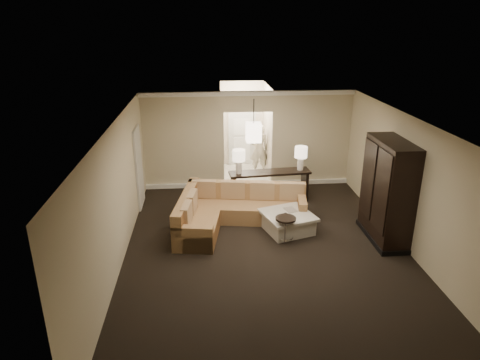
{
  "coord_description": "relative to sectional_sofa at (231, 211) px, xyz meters",
  "views": [
    {
      "loc": [
        -1.26,
        -7.85,
        4.67
      ],
      "look_at": [
        -0.48,
        1.2,
        1.23
      ],
      "focal_mm": 32.0,
      "sensor_mm": 36.0,
      "label": 1
    }
  ],
  "objects": [
    {
      "name": "table_lamp_right",
      "position": [
        1.98,
        1.4,
        0.92
      ],
      "size": [
        0.34,
        0.34,
        0.64
      ],
      "color": "white",
      "rests_on": "console_table"
    },
    {
      "name": "wall_back",
      "position": [
        0.68,
        2.54,
        1.05
      ],
      "size": [
        6.0,
        0.04,
        2.8
      ],
      "primitive_type": "cube",
      "color": "beige",
      "rests_on": "ground"
    },
    {
      "name": "console_table",
      "position": [
        1.14,
        1.33,
        0.15
      ],
      "size": [
        2.21,
        0.68,
        0.84
      ],
      "rotation": [
        0.0,
        0.0,
        0.09
      ],
      "color": "black",
      "rests_on": "ground"
    },
    {
      "name": "sectional_sofa",
      "position": [
        0.0,
        0.0,
        0.0
      ],
      "size": [
        3.25,
        2.45,
        0.88
      ],
      "rotation": [
        0.0,
        0.0,
        -0.16
      ],
      "color": "brown",
      "rests_on": "ground"
    },
    {
      "name": "pendant_light",
      "position": [
        0.68,
        1.24,
        1.6
      ],
      "size": [
        0.38,
        0.38,
        1.09
      ],
      "color": "black",
      "rests_on": "ceiling"
    },
    {
      "name": "person",
      "position": [
        1.13,
        3.49,
        0.54
      ],
      "size": [
        0.71,
        0.54,
        1.78
      ],
      "primitive_type": "imported",
      "rotation": [
        0.0,
        0.0,
        3.32
      ],
      "color": "silver",
      "rests_on": "ground"
    },
    {
      "name": "side_door",
      "position": [
        -2.29,
        1.34,
        0.7
      ],
      "size": [
        0.05,
        0.9,
        2.1
      ],
      "primitive_type": "cube",
      "color": "silver",
      "rests_on": "ground"
    },
    {
      "name": "wall_left",
      "position": [
        -2.32,
        -1.46,
        1.05
      ],
      "size": [
        0.04,
        8.0,
        2.8
      ],
      "primitive_type": "cube",
      "color": "beige",
      "rests_on": "ground"
    },
    {
      "name": "foyer",
      "position": [
        0.68,
        3.88,
        0.95
      ],
      "size": [
        1.44,
        2.02,
        2.8
      ],
      "color": "beige",
      "rests_on": "ground"
    },
    {
      "name": "wall_front",
      "position": [
        0.68,
        -5.46,
        1.05
      ],
      "size": [
        6.0,
        0.04,
        2.8
      ],
      "primitive_type": "cube",
      "color": "beige",
      "rests_on": "ground"
    },
    {
      "name": "ceiling",
      "position": [
        0.68,
        -1.46,
        2.45
      ],
      "size": [
        6.0,
        8.0,
        0.02
      ],
      "primitive_type": "cube",
      "color": "silver",
      "rests_on": "wall_back"
    },
    {
      "name": "coffee_table",
      "position": [
        1.3,
        -0.46,
        -0.13
      ],
      "size": [
        1.35,
        1.35,
        0.45
      ],
      "rotation": [
        0.0,
        0.0,
        0.3
      ],
      "color": "beige",
      "rests_on": "ground"
    },
    {
      "name": "crown_molding",
      "position": [
        0.68,
        2.49,
        2.38
      ],
      "size": [
        6.0,
        0.1,
        0.12
      ],
      "primitive_type": "cube",
      "color": "white",
      "rests_on": "wall_back"
    },
    {
      "name": "baseboard",
      "position": [
        0.68,
        2.49,
        -0.29
      ],
      "size": [
        6.0,
        0.1,
        0.12
      ],
      "primitive_type": "cube",
      "color": "white",
      "rests_on": "ground"
    },
    {
      "name": "drink_table",
      "position": [
        1.16,
        -0.95,
        0.06
      ],
      "size": [
        0.46,
        0.46,
        0.57
      ],
      "rotation": [
        0.0,
        0.0,
        0.3
      ],
      "color": "black",
      "rests_on": "ground"
    },
    {
      "name": "table_lamp_left",
      "position": [
        0.31,
        1.26,
        0.92
      ],
      "size": [
        0.34,
        0.34,
        0.64
      ],
      "color": "white",
      "rests_on": "console_table"
    },
    {
      "name": "ground",
      "position": [
        0.68,
        -1.46,
        -0.35
      ],
      "size": [
        8.0,
        8.0,
        0.0
      ],
      "primitive_type": "plane",
      "color": "black",
      "rests_on": "ground"
    },
    {
      "name": "wall_right",
      "position": [
        3.68,
        -1.46,
        1.05
      ],
      "size": [
        0.04,
        8.0,
        2.8
      ],
      "primitive_type": "cube",
      "color": "beige",
      "rests_on": "ground"
    },
    {
      "name": "armoire",
      "position": [
        3.37,
        -1.02,
        0.74
      ],
      "size": [
        0.68,
        1.59,
        2.28
      ],
      "color": "black",
      "rests_on": "ground"
    }
  ]
}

